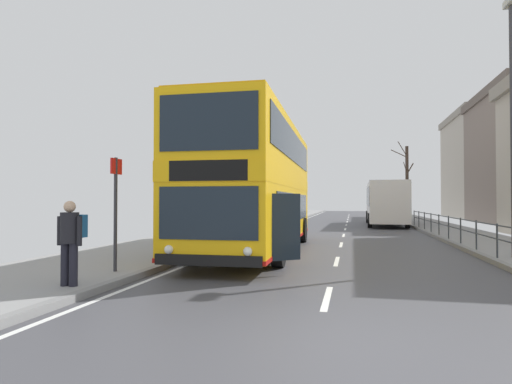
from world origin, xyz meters
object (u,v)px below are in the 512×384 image
Objects in this scene: bare_tree_far_00 at (407,180)px; background_bus_far_lane at (385,202)px; bus_stop_sign_near at (116,201)px; background_building_00 at (499,165)px; pedestrian_with_backpack at (71,236)px; double_decker_bus_main at (257,185)px.

background_bus_far_lane is at bearing -104.51° from bare_tree_far_00.
bus_stop_sign_near is 35.47m from bare_tree_far_00.
background_bus_far_lane is 22.41m from background_building_00.
bare_tree_far_00 reaches higher than bus_stop_sign_near.
pedestrian_with_backpack is 0.62× the size of bus_stop_sign_near.
background_building_00 is at bearing 64.46° from pedestrian_with_backpack.
background_bus_far_lane is at bearing -125.88° from background_building_00.
bare_tree_far_00 is at bearing -144.42° from background_building_00.
background_bus_far_lane is 1.41× the size of bare_tree_far_00.
background_building_00 reaches higher than bare_tree_far_00.
bus_stop_sign_near is (-0.07, 1.69, 0.67)m from pedestrian_with_backpack.
background_bus_far_lane is (5.53, 17.68, -0.64)m from double_decker_bus_main.
pedestrian_with_backpack is 47.71m from background_building_00.
pedestrian_with_backpack is at bearing -115.54° from background_building_00.
background_building_00 reaches higher than pedestrian_with_backpack.
background_bus_far_lane is 0.78× the size of background_building_00.
bare_tree_far_00 reaches higher than double_decker_bus_main.
pedestrian_with_backpack is at bearing -106.81° from background_bus_far_lane.
bare_tree_far_00 is at bearing 73.69° from double_decker_bus_main.
bus_stop_sign_near is at bearing -108.12° from background_bus_far_lane.
bare_tree_far_00 is (10.29, 35.56, 2.63)m from pedestrian_with_backpack.
double_decker_bus_main is at bearing -107.37° from background_bus_far_lane.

